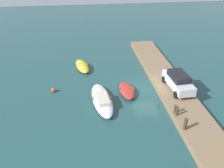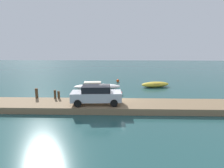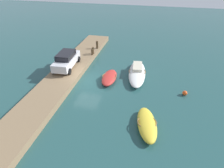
{
  "view_description": "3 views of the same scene",
  "coord_description": "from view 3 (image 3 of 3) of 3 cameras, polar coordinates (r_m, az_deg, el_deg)",
  "views": [
    {
      "loc": [
        -21.45,
        6.43,
        12.93
      ],
      "look_at": [
        -0.76,
        3.73,
        1.21
      ],
      "focal_mm": 39.91,
      "sensor_mm": 36.0,
      "label": 1
    },
    {
      "loc": [
        0.5,
        -19.24,
        6.08
      ],
      "look_at": [
        -0.18,
        4.02,
        0.9
      ],
      "focal_mm": 31.57,
      "sensor_mm": 36.0,
      "label": 2
    },
    {
      "loc": [
        16.81,
        6.5,
        10.39
      ],
      "look_at": [
        1.02,
        2.88,
        0.58
      ],
      "focal_mm": 32.69,
      "sensor_mm": 36.0,
      "label": 3
    }
  ],
  "objects": [
    {
      "name": "mooring_post_west",
      "position": [
        26.98,
        -4.17,
        10.88
      ],
      "size": [
        0.27,
        0.27,
        0.98
      ],
      "primitive_type": "cylinder",
      "color": "#47331E",
      "rests_on": "dock_platform"
    },
    {
      "name": "mooring_post_mid_west",
      "position": [
        25.41,
        -5.33,
        9.33
      ],
      "size": [
        0.22,
        0.22,
        0.83
      ],
      "primitive_type": "cylinder",
      "color": "#47331E",
      "rests_on": "dock_platform"
    },
    {
      "name": "marker_buoy",
      "position": [
        19.43,
        19.7,
        -2.4
      ],
      "size": [
        0.44,
        0.44,
        0.44
      ],
      "primitive_type": "sphere",
      "color": "#E54C19",
      "rests_on": "ground_plane"
    },
    {
      "name": "rowboat_red",
      "position": [
        20.58,
        -0.73,
        1.86
      ],
      "size": [
        3.4,
        1.5,
        0.59
      ],
      "rotation": [
        0.0,
        0.0,
        0.03
      ],
      "color": "#B72D28",
      "rests_on": "ground_plane"
    },
    {
      "name": "rowboat_yellow",
      "position": [
        15.11,
        9.72,
        -10.99
      ],
      "size": [
        3.96,
        2.1,
        0.69
      ],
      "rotation": [
        0.0,
        0.0,
        0.21
      ],
      "color": "gold",
      "rests_on": "ground_plane"
    },
    {
      "name": "ground_plane",
      "position": [
        20.8,
        -7.11,
        0.98
      ],
      "size": [
        84.0,
        84.0,
        0.0
      ],
      "primitive_type": "plane",
      "color": "#234C4C"
    },
    {
      "name": "parked_car",
      "position": [
        22.23,
        -12.66,
        6.65
      ],
      "size": [
        4.46,
        2.07,
        1.67
      ],
      "rotation": [
        0.0,
        0.0,
        0.06
      ],
      "color": "silver",
      "rests_on": "dock_platform"
    },
    {
      "name": "mooring_post_mid_east",
      "position": [
        25.12,
        -5.57,
        8.93
      ],
      "size": [
        0.23,
        0.23,
        0.73
      ],
      "primitive_type": "cylinder",
      "color": "#47331E",
      "rests_on": "dock_platform"
    },
    {
      "name": "motorboat_white",
      "position": [
        21.48,
        7.04,
        3.24
      ],
      "size": [
        6.01,
        2.22,
        0.99
      ],
      "rotation": [
        0.0,
        0.0,
        0.09
      ],
      "color": "white",
      "rests_on": "ground_plane"
    },
    {
      "name": "dock_platform",
      "position": [
        21.51,
        -13.02,
        2.31
      ],
      "size": [
        24.95,
        3.1,
        0.56
      ],
      "primitive_type": "cube",
      "color": "#846B4C",
      "rests_on": "ground_plane"
    }
  ]
}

